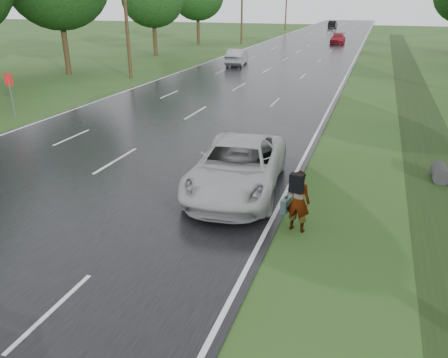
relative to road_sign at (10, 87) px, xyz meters
name	(u,v)px	position (x,y,z in m)	size (l,w,h in m)	color
road	(294,54)	(8.50, 33.00, -1.62)	(14.00, 180.00, 0.04)	black
edge_stripe_east	(356,56)	(15.25, 33.00, -1.60)	(0.12, 180.00, 0.01)	silver
edge_stripe_west	(237,52)	(1.75, 33.00, -1.60)	(0.12, 180.00, 0.01)	silver
center_line	(294,54)	(8.50, 33.00, -1.60)	(0.12, 180.00, 0.01)	silver
drainage_ditch	(421,118)	(20.00, 6.71, -1.61)	(2.20, 120.00, 0.56)	black
road_sign	(10,87)	(0.00, 0.00, 0.00)	(0.50, 0.06, 2.30)	slate
utility_pole_mid	(125,7)	(-0.70, 13.00, 3.55)	(1.60, 0.26, 10.00)	#322114
utility_pole_far	(242,4)	(-0.70, 43.00, 3.55)	(1.60, 0.26, 10.00)	#322114
utility_pole_distant	(286,2)	(-0.70, 73.00, 3.55)	(1.60, 0.26, 10.00)	#322114
pedestrian	(297,200)	(15.97, -7.09, -0.76)	(0.81, 0.78, 1.71)	#A5998C
white_pickup	(238,166)	(13.71, -5.11, -0.81)	(2.64, 5.72, 1.59)	silver
silver_sedan	(237,57)	(5.04, 22.60, -0.88)	(1.54, 4.41, 1.45)	gray
far_car_red	(338,39)	(11.95, 47.00, -0.92)	(1.91, 4.70, 1.36)	maroon
far_car_dark	(333,24)	(7.50, 83.21, -0.86)	(1.57, 4.52, 1.49)	black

